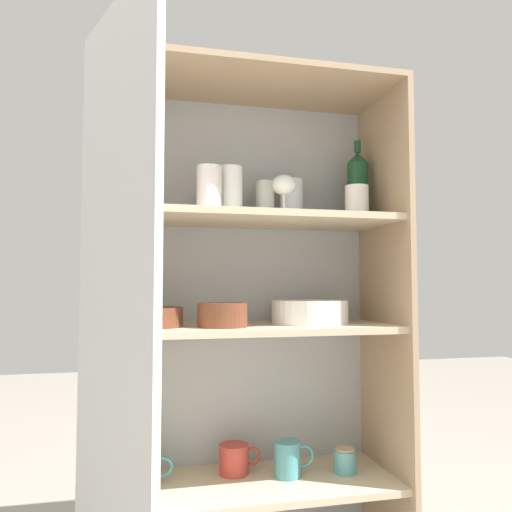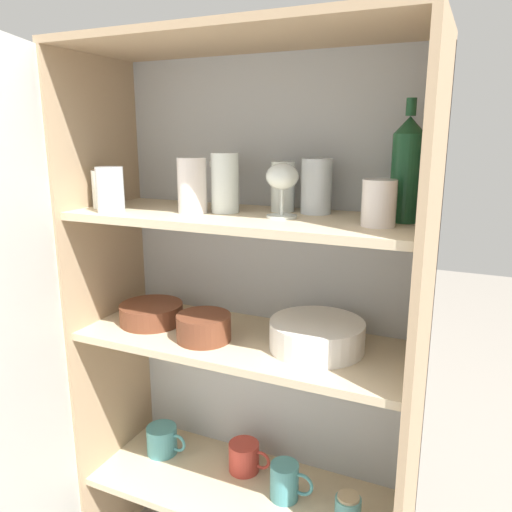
% 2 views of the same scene
% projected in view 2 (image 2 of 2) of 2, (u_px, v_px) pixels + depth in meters
% --- Properties ---
extents(cupboard_back_panel, '(0.90, 0.02, 1.46)m').
position_uv_depth(cupboard_back_panel, '(269.00, 320.00, 1.46)').
color(cupboard_back_panel, '#B2B7BC').
rests_on(cupboard_back_panel, ground_plane).
extents(cupboard_side_left, '(0.02, 0.36, 1.46)m').
position_uv_depth(cupboard_side_left, '(110.00, 317.00, 1.48)').
color(cupboard_side_left, tan).
rests_on(cupboard_side_left, ground_plane).
extents(cupboard_side_right, '(0.02, 0.36, 1.46)m').
position_uv_depth(cupboard_side_right, '(418.00, 374.00, 1.13)').
color(cupboard_side_right, tan).
rests_on(cupboard_side_right, ground_plane).
extents(cupboard_top_panel, '(0.90, 0.36, 0.02)m').
position_uv_depth(cupboard_top_panel, '(241.00, 38.00, 1.13)').
color(cupboard_top_panel, tan).
rests_on(cupboard_top_panel, cupboard_side_left).
extents(shelf_board_lower, '(0.86, 0.32, 0.02)m').
position_uv_depth(shelf_board_lower, '(244.00, 489.00, 1.41)').
color(shelf_board_lower, beige).
extents(shelf_board_middle, '(0.86, 0.32, 0.02)m').
position_uv_depth(shelf_board_middle, '(243.00, 341.00, 1.31)').
color(shelf_board_middle, beige).
extents(shelf_board_upper, '(0.86, 0.32, 0.02)m').
position_uv_depth(shelf_board_upper, '(242.00, 218.00, 1.23)').
color(shelf_board_upper, beige).
extents(cupboard_door, '(0.18, 0.42, 1.46)m').
position_uv_depth(cupboard_door, '(19.00, 378.00, 1.11)').
color(cupboard_door, silver).
rests_on(cupboard_door, ground_plane).
extents(tumbler_glass_0, '(0.07, 0.07, 0.11)m').
position_uv_depth(tumbler_glass_0, '(110.00, 190.00, 1.24)').
color(tumbler_glass_0, white).
rests_on(tumbler_glass_0, shelf_board_upper).
extents(tumbler_glass_1, '(0.08, 0.08, 0.13)m').
position_uv_depth(tumbler_glass_1, '(316.00, 186.00, 1.22)').
color(tumbler_glass_1, white).
rests_on(tumbler_glass_1, shelf_board_upper).
extents(tumbler_glass_2, '(0.07, 0.07, 0.15)m').
position_uv_depth(tumbler_glass_2, '(225.00, 183.00, 1.24)').
color(tumbler_glass_2, white).
rests_on(tumbler_glass_2, shelf_board_upper).
extents(tumbler_glass_3, '(0.06, 0.06, 0.12)m').
position_uv_depth(tumbler_glass_3, '(283.00, 187.00, 1.26)').
color(tumbler_glass_3, white).
rests_on(tumbler_glass_3, shelf_board_upper).
extents(tumbler_glass_4, '(0.07, 0.07, 0.14)m').
position_uv_depth(tumbler_glass_4, '(192.00, 185.00, 1.23)').
color(tumbler_glass_4, silver).
rests_on(tumbler_glass_4, shelf_board_upper).
extents(tumbler_glass_5, '(0.07, 0.07, 0.10)m').
position_uv_depth(tumbler_glass_5, '(106.00, 189.00, 1.32)').
color(tumbler_glass_5, white).
rests_on(tumbler_glass_5, shelf_board_upper).
extents(tumbler_glass_6, '(0.07, 0.07, 0.10)m').
position_uv_depth(tumbler_glass_6, '(379.00, 203.00, 1.05)').
color(tumbler_glass_6, silver).
rests_on(tumbler_glass_6, shelf_board_upper).
extents(wine_glass_0, '(0.08, 0.08, 0.13)m').
position_uv_depth(wine_glass_0, '(282.00, 180.00, 1.16)').
color(wine_glass_0, white).
rests_on(wine_glass_0, shelf_board_upper).
extents(wine_glass_1, '(0.08, 0.08, 0.15)m').
position_uv_depth(wine_glass_1, '(223.00, 167.00, 1.32)').
color(wine_glass_1, white).
rests_on(wine_glass_1, shelf_board_upper).
extents(wine_bottle, '(0.07, 0.07, 0.27)m').
position_uv_depth(wine_bottle, '(407.00, 169.00, 1.09)').
color(wine_bottle, '#194728').
rests_on(wine_bottle, shelf_board_upper).
extents(plate_stack_white, '(0.23, 0.23, 0.07)m').
position_uv_depth(plate_stack_white, '(317.00, 335.00, 1.23)').
color(plate_stack_white, white).
rests_on(plate_stack_white, shelf_board_middle).
extents(mixing_bowl_large, '(0.18, 0.18, 0.06)m').
position_uv_depth(mixing_bowl_large, '(151.00, 312.00, 1.40)').
color(mixing_bowl_large, brown).
rests_on(mixing_bowl_large, shelf_board_middle).
extents(serving_bowl_small, '(0.14, 0.14, 0.07)m').
position_uv_depth(serving_bowl_small, '(204.00, 326.00, 1.28)').
color(serving_bowl_small, brown).
rests_on(serving_bowl_small, shelf_board_middle).
extents(coffee_mug_primary, '(0.12, 0.08, 0.10)m').
position_uv_depth(coffee_mug_primary, '(285.00, 481.00, 1.35)').
color(coffee_mug_primary, teal).
rests_on(coffee_mug_primary, shelf_board_lower).
extents(coffee_mug_extra_1, '(0.13, 0.09, 0.09)m').
position_uv_depth(coffee_mug_extra_1, '(162.00, 440.00, 1.55)').
color(coffee_mug_extra_1, teal).
rests_on(coffee_mug_extra_1, shelf_board_lower).
extents(coffee_mug_extra_2, '(0.13, 0.09, 0.09)m').
position_uv_depth(coffee_mug_extra_2, '(245.00, 457.00, 1.47)').
color(coffee_mug_extra_2, '#BC3D33').
rests_on(coffee_mug_extra_2, shelf_board_lower).
extents(storage_jar, '(0.07, 0.07, 0.07)m').
position_uv_depth(storage_jar, '(348.00, 508.00, 1.28)').
color(storage_jar, '#5BA3A8').
rests_on(storage_jar, shelf_board_lower).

